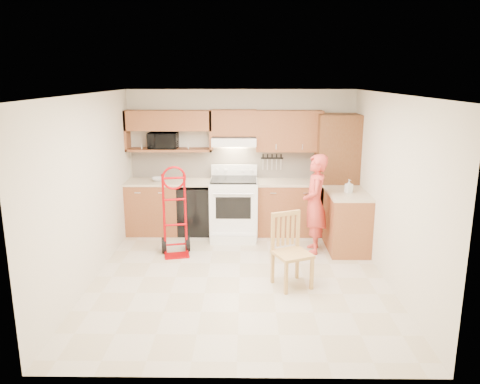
{
  "coord_description": "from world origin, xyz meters",
  "views": [
    {
      "loc": [
        0.08,
        -6.09,
        2.72
      ],
      "look_at": [
        0.0,
        0.5,
        1.1
      ],
      "focal_mm": 35.36,
      "sensor_mm": 36.0,
      "label": 1
    }
  ],
  "objects_px": {
    "person": "(315,204)",
    "dining_chair": "(292,251)",
    "hand_truck": "(175,216)",
    "range": "(234,203)",
    "microwave": "(163,141)"
  },
  "relations": [
    {
      "from": "range",
      "to": "person",
      "type": "xyz_separation_m",
      "value": [
        1.29,
        -0.73,
        0.18
      ]
    },
    {
      "from": "microwave",
      "to": "hand_truck",
      "type": "relative_size",
      "value": 0.4
    },
    {
      "from": "hand_truck",
      "to": "dining_chair",
      "type": "relative_size",
      "value": 1.29
    },
    {
      "from": "microwave",
      "to": "dining_chair",
      "type": "height_order",
      "value": "microwave"
    },
    {
      "from": "dining_chair",
      "to": "hand_truck",
      "type": "bearing_deg",
      "value": 122.47
    },
    {
      "from": "range",
      "to": "hand_truck",
      "type": "height_order",
      "value": "hand_truck"
    },
    {
      "from": "person",
      "to": "dining_chair",
      "type": "relative_size",
      "value": 1.6
    },
    {
      "from": "person",
      "to": "hand_truck",
      "type": "relative_size",
      "value": 1.24
    },
    {
      "from": "hand_truck",
      "to": "range",
      "type": "bearing_deg",
      "value": 32.97
    },
    {
      "from": "microwave",
      "to": "hand_truck",
      "type": "bearing_deg",
      "value": -72.17
    },
    {
      "from": "range",
      "to": "dining_chair",
      "type": "relative_size",
      "value": 1.22
    },
    {
      "from": "dining_chair",
      "to": "microwave",
      "type": "bearing_deg",
      "value": 107.35
    },
    {
      "from": "person",
      "to": "hand_truck",
      "type": "distance_m",
      "value": 2.18
    },
    {
      "from": "microwave",
      "to": "dining_chair",
      "type": "xyz_separation_m",
      "value": [
        2.05,
        -2.35,
        -1.14
      ]
    },
    {
      "from": "range",
      "to": "person",
      "type": "height_order",
      "value": "person"
    }
  ]
}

